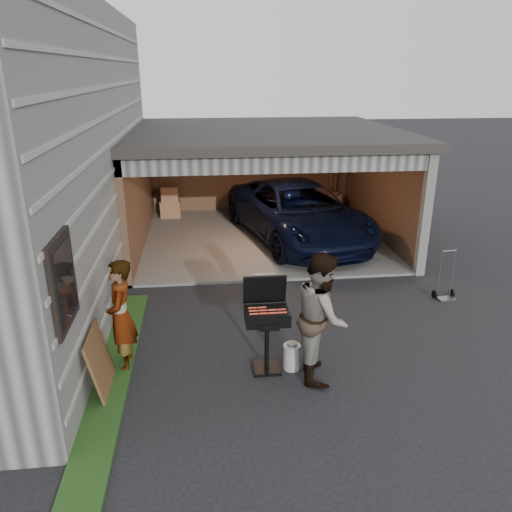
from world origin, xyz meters
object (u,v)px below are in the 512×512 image
at_px(woman, 121,316).
at_px(bbq_grill, 267,318).
at_px(man, 321,316).
at_px(plywood_panel, 100,363).
at_px(minivan, 298,214).
at_px(propane_tank, 292,357).
at_px(hand_truck, 445,289).

bearing_deg(woman, bbq_grill, 80.41).
bearing_deg(bbq_grill, man, -16.88).
xyz_separation_m(woman, plywood_panel, (-0.24, -0.59, -0.41)).
bearing_deg(woman, minivan, 143.79).
xyz_separation_m(minivan, plywood_panel, (-3.99, -6.21, -0.28)).
distance_m(propane_tank, plywood_panel, 2.79).
relative_size(minivan, woman, 3.06).
bearing_deg(propane_tank, plywood_panel, -174.17).
distance_m(man, plywood_panel, 3.18).
height_order(man, bbq_grill, man).
xyz_separation_m(minivan, hand_truck, (2.24, -3.82, -0.55)).
height_order(woman, man, man).
distance_m(minivan, woman, 6.76).
height_order(propane_tank, plywood_panel, plywood_panel).
xyz_separation_m(woman, man, (2.90, -0.50, 0.09)).
relative_size(man, plywood_panel, 2.05).
xyz_separation_m(man, propane_tank, (-0.38, 0.19, -0.76)).
relative_size(propane_tank, hand_truck, 0.39).
distance_m(minivan, propane_tank, 6.08).
relative_size(woman, man, 0.91).
bearing_deg(plywood_panel, minivan, 57.29).
distance_m(plywood_panel, hand_truck, 6.68).
bearing_deg(man, woman, 87.25).
xyz_separation_m(plywood_panel, hand_truck, (6.23, 2.39, -0.27)).
bearing_deg(plywood_panel, man, 1.72).
xyz_separation_m(propane_tank, plywood_panel, (-2.76, -0.28, 0.26)).
height_order(plywood_panel, hand_truck, hand_truck).
relative_size(man, bbq_grill, 1.34).
bearing_deg(woman, man, 77.77).
distance_m(woman, propane_tank, 2.63).
bearing_deg(man, hand_truck, -46.40).
bearing_deg(propane_tank, hand_truck, 31.30).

